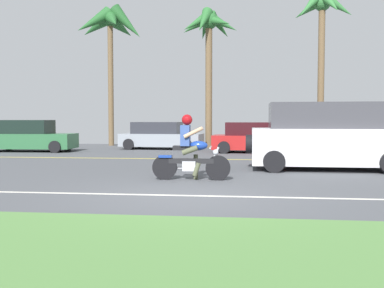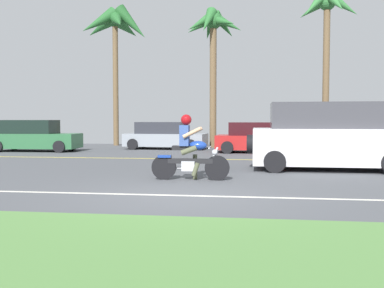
# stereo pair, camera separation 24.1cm
# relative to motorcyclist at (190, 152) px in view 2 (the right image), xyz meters

# --- Properties ---
(ground) EXTENTS (56.00, 30.00, 0.04)m
(ground) POSITION_rel_motorcyclist_xyz_m (0.22, 0.72, -0.73)
(ground) COLOR #4C4F54
(grass_median) EXTENTS (56.00, 3.80, 0.06)m
(grass_median) POSITION_rel_motorcyclist_xyz_m (0.22, -6.38, -0.68)
(grass_median) COLOR #548442
(grass_median) RESTS_ON ground
(lane_line_near) EXTENTS (50.40, 0.12, 0.01)m
(lane_line_near) POSITION_rel_motorcyclist_xyz_m (0.22, -2.32, -0.70)
(lane_line_near) COLOR silver
(lane_line_near) RESTS_ON ground
(lane_line_far) EXTENTS (50.40, 0.12, 0.01)m
(lane_line_far) POSITION_rel_motorcyclist_xyz_m (0.22, 5.86, -0.70)
(lane_line_far) COLOR yellow
(lane_line_far) RESTS_ON ground
(motorcyclist) EXTENTS (2.00, 0.65, 1.67)m
(motorcyclist) POSITION_rel_motorcyclist_xyz_m (0.00, 0.00, 0.00)
(motorcyclist) COLOR black
(motorcyclist) RESTS_ON ground
(suv_nearby) EXTENTS (4.72, 2.29, 2.05)m
(suv_nearby) POSITION_rel_motorcyclist_xyz_m (3.82, 2.82, 0.29)
(suv_nearby) COLOR silver
(suv_nearby) RESTS_ON ground
(parked_car_0) EXTENTS (4.26, 1.97, 1.51)m
(parked_car_0) POSITION_rel_motorcyclist_xyz_m (-8.91, 9.07, 0.00)
(parked_car_0) COLOR #2D663D
(parked_car_0) RESTS_ON ground
(parked_car_1) EXTENTS (4.31, 2.24, 1.41)m
(parked_car_1) POSITION_rel_motorcyclist_xyz_m (-2.95, 11.52, -0.04)
(parked_car_1) COLOR #8C939E
(parked_car_1) RESTS_ON ground
(parked_car_2) EXTENTS (4.19, 2.10, 1.41)m
(parked_car_2) POSITION_rel_motorcyclist_xyz_m (1.91, 9.64, -0.04)
(parked_car_2) COLOR #AD1E1E
(parked_car_2) RESTS_ON ground
(parked_car_3) EXTENTS (4.54, 2.24, 1.70)m
(parked_car_3) POSITION_rel_motorcyclist_xyz_m (6.95, 9.99, 0.08)
(parked_car_3) COLOR #232328
(parked_car_3) RESTS_ON ground
(palm_tree_0) EXTENTS (4.37, 4.47, 8.21)m
(palm_tree_0) POSITION_rel_motorcyclist_xyz_m (-6.39, 14.17, 6.13)
(palm_tree_0) COLOR brown
(palm_tree_0) RESTS_ON ground
(palm_tree_1) EXTENTS (3.30, 3.16, 7.51)m
(palm_tree_1) POSITION_rel_motorcyclist_xyz_m (-0.54, 12.96, 5.52)
(palm_tree_1) COLOR brown
(palm_tree_1) RESTS_ON ground
(palm_tree_2) EXTENTS (3.31, 3.37, 8.39)m
(palm_tree_2) POSITION_rel_motorcyclist_xyz_m (5.44, 13.25, 6.20)
(palm_tree_2) COLOR brown
(palm_tree_2) RESTS_ON ground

